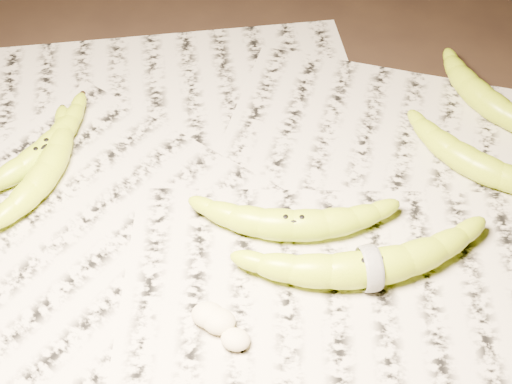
% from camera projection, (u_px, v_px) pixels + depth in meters
% --- Properties ---
extents(ground, '(3.00, 3.00, 0.00)m').
position_uv_depth(ground, '(253.00, 234.00, 0.81)').
color(ground, black).
rests_on(ground, ground).
extents(newspaper_patch, '(0.90, 0.70, 0.01)m').
position_uv_depth(newspaper_patch, '(268.00, 227.00, 0.81)').
color(newspaper_patch, '#BCB4A1').
rests_on(newspaper_patch, ground).
extents(banana_left_a, '(0.11, 0.19, 0.03)m').
position_uv_depth(banana_left_a, '(42.00, 150.00, 0.86)').
color(banana_left_a, '#C1DC1B').
rests_on(banana_left_a, newspaper_patch).
extents(banana_left_b, '(0.06, 0.18, 0.03)m').
position_uv_depth(banana_left_b, '(46.00, 169.00, 0.84)').
color(banana_left_b, '#C1DC1B').
rests_on(banana_left_b, newspaper_patch).
extents(banana_center, '(0.21, 0.10, 0.04)m').
position_uv_depth(banana_center, '(293.00, 223.00, 0.78)').
color(banana_center, '#C1DC1B').
rests_on(banana_center, newspaper_patch).
extents(banana_taped, '(0.25, 0.16, 0.04)m').
position_uv_depth(banana_taped, '(370.00, 266.00, 0.74)').
color(banana_taped, '#C1DC1B').
rests_on(banana_taped, newspaper_patch).
extents(banana_upper_a, '(0.19, 0.13, 0.04)m').
position_uv_depth(banana_upper_a, '(475.00, 162.00, 0.85)').
color(banana_upper_a, '#C1DC1B').
rests_on(banana_upper_a, newspaper_patch).
extents(banana_upper_b, '(0.17, 0.16, 0.04)m').
position_uv_depth(banana_upper_b, '(486.00, 98.00, 0.92)').
color(banana_upper_b, '#C1DC1B').
rests_on(banana_upper_b, newspaper_patch).
extents(measuring_tape, '(0.02, 0.05, 0.05)m').
position_uv_depth(measuring_tape, '(370.00, 266.00, 0.74)').
color(measuring_tape, white).
rests_on(measuring_tape, newspaper_patch).
extents(flesh_chunk_a, '(0.04, 0.03, 0.02)m').
position_uv_depth(flesh_chunk_a, '(218.00, 319.00, 0.71)').
color(flesh_chunk_a, beige).
rests_on(flesh_chunk_a, newspaper_patch).
extents(flesh_chunk_b, '(0.04, 0.03, 0.02)m').
position_uv_depth(flesh_chunk_b, '(208.00, 313.00, 0.72)').
color(flesh_chunk_b, beige).
rests_on(flesh_chunk_b, newspaper_patch).
extents(flesh_chunk_c, '(0.03, 0.02, 0.02)m').
position_uv_depth(flesh_chunk_c, '(235.00, 337.00, 0.70)').
color(flesh_chunk_c, beige).
rests_on(flesh_chunk_c, newspaper_patch).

